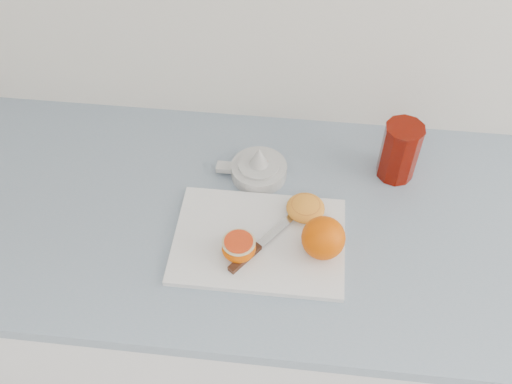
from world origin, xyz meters
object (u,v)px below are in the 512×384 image
(counter, at_px, (298,322))
(half_orange, at_px, (239,247))
(citrus_juicer, at_px, (258,168))
(red_tumbler, at_px, (399,153))
(cutting_board, at_px, (259,241))

(counter, distance_m, half_orange, 0.51)
(citrus_juicer, distance_m, red_tumbler, 0.30)
(cutting_board, height_order, red_tumbler, red_tumbler)
(citrus_juicer, bearing_deg, half_orange, -93.38)
(red_tumbler, bearing_deg, counter, -141.31)
(counter, distance_m, red_tumbler, 0.56)
(counter, bearing_deg, red_tumbler, 38.69)
(counter, distance_m, citrus_juicer, 0.49)
(half_orange, distance_m, red_tumbler, 0.41)
(cutting_board, xyz_separation_m, citrus_juicer, (-0.02, 0.18, 0.02))
(half_orange, relative_size, red_tumbler, 0.49)
(red_tumbler, bearing_deg, cutting_board, -141.27)
(citrus_juicer, bearing_deg, counter, -41.46)
(counter, relative_size, citrus_juicer, 16.52)
(cutting_board, distance_m, red_tumbler, 0.36)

